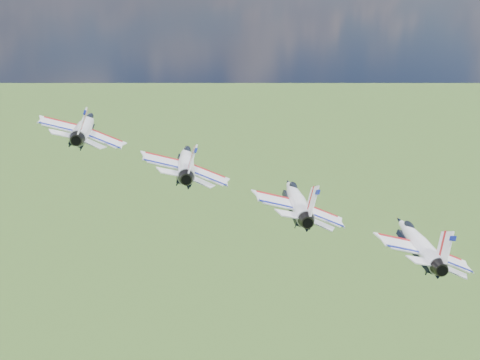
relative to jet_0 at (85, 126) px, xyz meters
name	(u,v)px	position (x,y,z in m)	size (l,w,h in m)	color
jet_0	(85,126)	(0.00, 0.00, 0.00)	(8.89, 13.17, 3.93)	silver
jet_1	(186,161)	(8.51, -8.34, -2.78)	(8.89, 13.17, 3.93)	white
jet_2	(296,200)	(17.02, -16.68, -5.57)	(8.89, 13.17, 3.93)	white
jet_3	(417,242)	(25.52, -25.02, -8.35)	(8.89, 13.17, 3.93)	white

